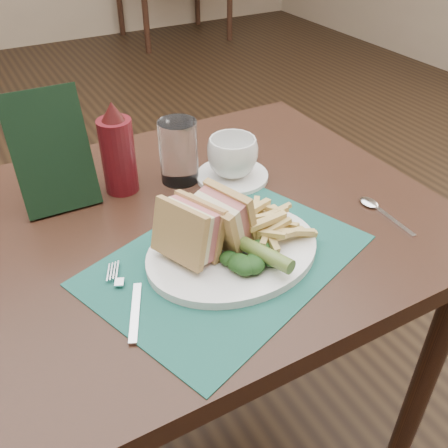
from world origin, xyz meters
name	(u,v)px	position (x,y,z in m)	size (l,w,h in m)	color
floor	(140,319)	(0.00, 0.00, 0.00)	(7.00, 7.00, 0.00)	black
table_main	(202,345)	(0.00, -0.50, 0.38)	(0.90, 0.75, 0.75)	black
placemat	(227,259)	(-0.02, -0.65, 0.75)	(0.44, 0.31, 0.00)	#195046
plate	(233,251)	(-0.01, -0.64, 0.76)	(0.30, 0.24, 0.01)	white
sandwich_half_a	(179,236)	(-0.10, -0.63, 0.82)	(0.06, 0.10, 0.09)	tan
sandwich_half_b	(214,223)	(-0.03, -0.63, 0.82)	(0.06, 0.10, 0.09)	tan
kale_garnish	(251,258)	(0.00, -0.69, 0.78)	(0.11, 0.08, 0.03)	black
pickle_spear	(260,252)	(0.01, -0.70, 0.79)	(0.02, 0.02, 0.12)	#4F6928
fries_pile	(262,222)	(0.06, -0.63, 0.79)	(0.18, 0.20, 0.05)	tan
fork	(128,297)	(-0.20, -0.66, 0.76)	(0.03, 0.17, 0.01)	silver
spoon	(386,213)	(0.30, -0.68, 0.76)	(0.03, 0.15, 0.01)	silver
saucer	(232,176)	(0.12, -0.42, 0.76)	(0.15, 0.15, 0.01)	white
coffee_cup	(232,157)	(0.12, -0.42, 0.80)	(0.10, 0.10, 0.08)	white
drinking_glass	(179,152)	(0.02, -0.37, 0.81)	(0.08, 0.08, 0.13)	white
ketchup_bottle	(117,148)	(-0.09, -0.35, 0.84)	(0.07, 0.07, 0.19)	#4F0D13
check_presenter	(51,152)	(-0.21, -0.34, 0.86)	(0.14, 0.01, 0.23)	black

